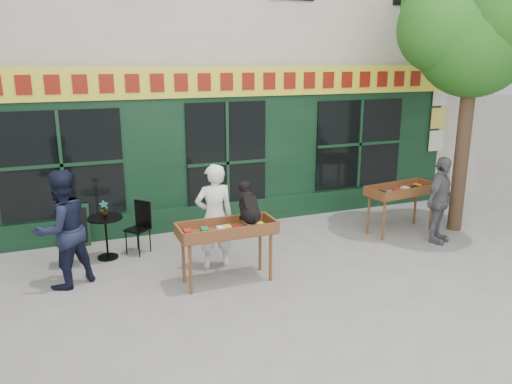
% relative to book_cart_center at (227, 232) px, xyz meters
% --- Properties ---
extents(ground, '(80.00, 80.00, 0.00)m').
position_rel_book_cart_center_xyz_m(ground, '(0.91, 0.37, -0.82)').
color(ground, slate).
rests_on(ground, ground).
extents(street_tree, '(3.05, 2.90, 5.60)m').
position_rel_book_cart_center_xyz_m(street_tree, '(5.25, 0.73, 3.29)').
color(street_tree, '#382619').
rests_on(street_tree, ground).
extents(book_cart_center, '(1.50, 0.62, 0.99)m').
position_rel_book_cart_center_xyz_m(book_cart_center, '(0.00, 0.00, 0.00)').
color(book_cart_center, brown).
rests_on(book_cart_center, ground).
extents(dog, '(0.34, 0.60, 0.60)m').
position_rel_book_cart_center_xyz_m(dog, '(0.35, -0.05, 0.47)').
color(dog, black).
rests_on(dog, book_cart_center).
extents(woman, '(0.65, 0.43, 1.79)m').
position_rel_book_cart_center_xyz_m(woman, '(-0.00, 0.65, 0.07)').
color(woman, white).
rests_on(woman, ground).
extents(book_cart_right, '(1.57, 0.80, 0.99)m').
position_rel_book_cart_center_xyz_m(book_cart_right, '(4.03, 0.96, 0.00)').
color(book_cart_right, brown).
rests_on(book_cart_right, ground).
extents(man_right, '(1.06, 0.81, 1.68)m').
position_rel_book_cart_center_xyz_m(man_right, '(4.33, 0.21, 0.02)').
color(man_right, '#57575C').
rests_on(man_right, ground).
extents(bistro_table, '(0.60, 0.60, 0.76)m').
position_rel_book_cart_center_xyz_m(bistro_table, '(-1.67, 1.70, -0.28)').
color(bistro_table, black).
rests_on(bistro_table, ground).
extents(bistro_chair_left, '(0.40, 0.39, 0.95)m').
position_rel_book_cart_center_xyz_m(bistro_chair_left, '(-2.31, 1.61, -0.26)').
color(bistro_chair_left, black).
rests_on(bistro_chair_left, ground).
extents(bistro_chair_right, '(0.51, 0.51, 0.95)m').
position_rel_book_cart_center_xyz_m(bistro_chair_right, '(-1.05, 1.81, -0.26)').
color(bistro_chair_right, black).
rests_on(bistro_chair_right, ground).
extents(potted_plant, '(0.17, 0.13, 0.29)m').
position_rel_book_cart_center_xyz_m(potted_plant, '(-1.67, 1.70, 0.09)').
color(potted_plant, gray).
rests_on(potted_plant, bistro_table).
extents(man_left, '(1.12, 1.05, 1.84)m').
position_rel_book_cart_center_xyz_m(man_left, '(-2.37, 0.80, 0.10)').
color(man_left, black).
rests_on(man_left, ground).
extents(chalkboard, '(0.58, 0.26, 0.79)m').
position_rel_book_cart_center_xyz_m(chalkboard, '(-2.18, 2.56, -0.42)').
color(chalkboard, black).
rests_on(chalkboard, ground).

